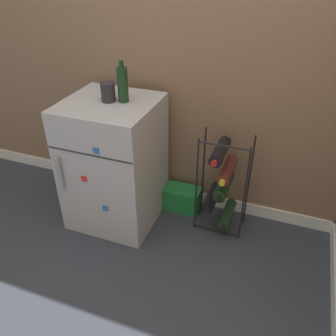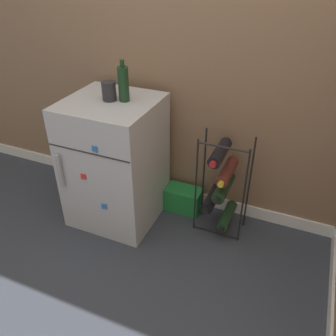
# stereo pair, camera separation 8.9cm
# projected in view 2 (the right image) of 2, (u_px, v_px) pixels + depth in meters

# --- Properties ---
(ground_plane) EXTENTS (14.00, 14.00, 0.00)m
(ground_plane) POSITION_uv_depth(u_px,v_px,m) (159.00, 258.00, 2.21)
(ground_plane) COLOR #333842
(wall_back) EXTENTS (7.00, 0.07, 2.50)m
(wall_back) POSITION_uv_depth(u_px,v_px,m) (203.00, 29.00, 2.06)
(wall_back) COLOR #84664C
(wall_back) RESTS_ON ground_plane
(mini_fridge) EXTENTS (0.56, 0.57, 0.86)m
(mini_fridge) POSITION_uv_depth(u_px,v_px,m) (115.00, 162.00, 2.36)
(mini_fridge) COLOR #B7BABF
(mini_fridge) RESTS_ON ground_plane
(wine_rack) EXTENTS (0.32, 0.30, 0.69)m
(wine_rack) POSITION_uv_depth(u_px,v_px,m) (222.00, 185.00, 2.27)
(wine_rack) COLOR black
(wine_rack) RESTS_ON ground_plane
(soda_box) EXTENTS (0.26, 0.15, 0.18)m
(soda_box) POSITION_uv_depth(u_px,v_px,m) (183.00, 199.00, 2.58)
(soda_box) COLOR #1E7F38
(soda_box) RESTS_ON ground_plane
(fridge_top_cup) EXTENTS (0.08, 0.08, 0.11)m
(fridge_top_cup) POSITION_uv_depth(u_px,v_px,m) (109.00, 91.00, 2.11)
(fridge_top_cup) COLOR #28282D
(fridge_top_cup) RESTS_ON mini_fridge
(fridge_top_bottle) EXTENTS (0.06, 0.06, 0.24)m
(fridge_top_bottle) POSITION_uv_depth(u_px,v_px,m) (123.00, 84.00, 2.08)
(fridge_top_bottle) COLOR #19381E
(fridge_top_bottle) RESTS_ON mini_fridge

